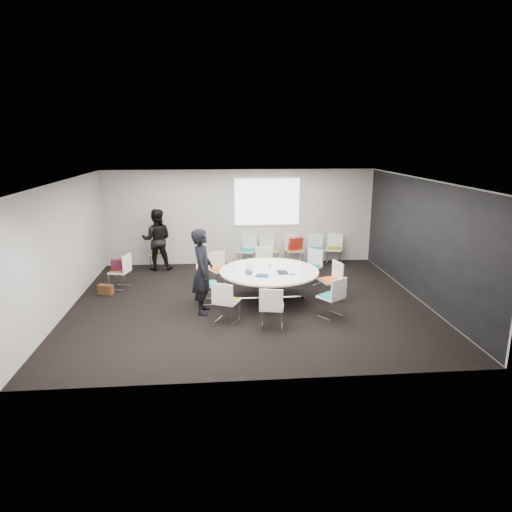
{
  "coord_description": "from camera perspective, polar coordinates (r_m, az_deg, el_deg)",
  "views": [
    {
      "loc": [
        -0.7,
        -9.9,
        3.68
      ],
      "look_at": [
        0.2,
        0.4,
        1.0
      ],
      "focal_mm": 32.0,
      "sensor_mm": 36.0,
      "label": 1
    }
  ],
  "objects": [
    {
      "name": "chair_back_c",
      "position": [
        13.68,
        4.77,
        0.06
      ],
      "size": [
        0.53,
        0.52,
        0.88
      ],
      "rotation": [
        0.0,
        0.0,
        3.33
      ],
      "color": "silver",
      "rests_on": "ground"
    },
    {
      "name": "chair_person_back",
      "position": [
        13.58,
        -12.06,
        -0.32
      ],
      "size": [
        0.49,
        0.48,
        0.88
      ],
      "rotation": [
        0.0,
        0.0,
        3.07
      ],
      "color": "silver",
      "rests_on": "ground"
    },
    {
      "name": "room_shell",
      "position": [
        10.2,
        -0.39,
        1.6
      ],
      "size": [
        8.08,
        7.08,
        2.88
      ],
      "color": "black",
      "rests_on": "ground"
    },
    {
      "name": "laptop_lid",
      "position": [
        10.41,
        -0.93,
        -1.2
      ],
      "size": [
        0.17,
        0.26,
        0.22
      ],
      "primitive_type": "cube",
      "rotation": [
        0.0,
        0.0,
        2.13
      ],
      "color": "silver",
      "rests_on": "conference_table"
    },
    {
      "name": "chair_ring_a",
      "position": [
        10.89,
        9.22,
        -3.89
      ],
      "size": [
        0.56,
        0.57,
        0.88
      ],
      "rotation": [
        0.0,
        0.0,
        1.86
      ],
      "color": "silver",
      "rests_on": "ground"
    },
    {
      "name": "chair_ring_f",
      "position": [
        9.44,
        -3.71,
        -6.64
      ],
      "size": [
        0.61,
        0.6,
        0.88
      ],
      "rotation": [
        0.0,
        0.0,
        5.84
      ],
      "color": "silver",
      "rests_on": "ground"
    },
    {
      "name": "chair_ring_e",
      "position": [
        10.54,
        -6.2,
        -4.4
      ],
      "size": [
        0.46,
        0.47,
        0.88
      ],
      "rotation": [
        0.0,
        0.0,
        4.74
      ],
      "color": "silver",
      "rests_on": "ground"
    },
    {
      "name": "chair_ring_g",
      "position": [
        9.13,
        1.97,
        -7.4
      ],
      "size": [
        0.54,
        0.53,
        0.88
      ],
      "rotation": [
        0.0,
        0.0,
        6.09
      ],
      "color": "silver",
      "rests_on": "ground"
    },
    {
      "name": "conference_table",
      "position": [
        10.56,
        1.65,
        -2.74
      ],
      "size": [
        2.28,
        2.28,
        0.73
      ],
      "color": "silver",
      "rests_on": "ground"
    },
    {
      "name": "chair_back_a",
      "position": [
        13.53,
        -1.1,
        -0.04
      ],
      "size": [
        0.61,
        0.6,
        0.88
      ],
      "rotation": [
        0.0,
        0.0,
        2.71
      ],
      "color": "silver",
      "rests_on": "ground"
    },
    {
      "name": "person_main",
      "position": [
        9.79,
        -6.71,
        -1.92
      ],
      "size": [
        0.48,
        0.7,
        1.85
      ],
      "primitive_type": "imported",
      "rotation": [
        0.0,
        0.0,
        1.51
      ],
      "color": "black",
      "rests_on": "ground"
    },
    {
      "name": "papers_right",
      "position": [
        10.9,
        4.73,
        -1.22
      ],
      "size": [
        0.36,
        0.36,
        0.0
      ],
      "primitive_type": "cube",
      "rotation": [
        0.0,
        0.0,
        0.8
      ],
      "color": "silver",
      "rests_on": "conference_table"
    },
    {
      "name": "papers_front",
      "position": [
        10.52,
        4.98,
        -1.81
      ],
      "size": [
        0.35,
        0.29,
        0.0
      ],
      "primitive_type": "cube",
      "rotation": [
        0.0,
        0.0,
        -0.31
      ],
      "color": "white",
      "rests_on": "conference_table"
    },
    {
      "name": "laptop",
      "position": [
        10.32,
        -0.65,
        -2.0
      ],
      "size": [
        0.24,
        0.36,
        0.03
      ],
      "primitive_type": "imported",
      "rotation": [
        0.0,
        0.0,
        1.59
      ],
      "color": "#333338",
      "rests_on": "conference_table"
    },
    {
      "name": "chair_ring_d",
      "position": [
        11.65,
        -4.49,
        -2.52
      ],
      "size": [
        0.61,
        0.61,
        0.88
      ],
      "rotation": [
        0.0,
        0.0,
        3.6
      ],
      "color": "silver",
      "rests_on": "ground"
    },
    {
      "name": "red_jacket",
      "position": [
        13.36,
        4.98,
        1.59
      ],
      "size": [
        0.47,
        0.3,
        0.36
      ],
      "primitive_type": "cube",
      "rotation": [
        0.17,
        0.0,
        0.36
      ],
      "color": "#A62414",
      "rests_on": "chair_back_c"
    },
    {
      "name": "chair_back_d",
      "position": [
        13.82,
        7.43,
        0.15
      ],
      "size": [
        0.51,
        0.49,
        0.88
      ],
      "rotation": [
        0.0,
        0.0,
        3.03
      ],
      "color": "silver",
      "rests_on": "ground"
    },
    {
      "name": "chair_spare_left",
      "position": [
        11.97,
        -16.55,
        -2.63
      ],
      "size": [
        0.55,
        0.56,
        0.88
      ],
      "rotation": [
        0.0,
        0.0,
        1.32
      ],
      "color": "silver",
      "rests_on": "ground"
    },
    {
      "name": "person_back",
      "position": [
        13.28,
        -12.28,
        2.02
      ],
      "size": [
        0.86,
        0.67,
        1.76
      ],
      "primitive_type": "imported",
      "rotation": [
        0.0,
        0.0,
        3.15
      ],
      "color": "black",
      "rests_on": "ground"
    },
    {
      "name": "maroon_bag",
      "position": [
        11.88,
        -16.74,
        -1.03
      ],
      "size": [
        0.42,
        0.23,
        0.28
      ],
      "primitive_type": "cube",
      "rotation": [
        0.0,
        0.0,
        0.24
      ],
      "color": "#4B1426",
      "rests_on": "chair_spare_left"
    },
    {
      "name": "cup",
      "position": [
        10.75,
        1.69,
        -1.16
      ],
      "size": [
        0.08,
        0.08,
        0.09
      ],
      "primitive_type": "cylinder",
      "color": "white",
      "rests_on": "conference_table"
    },
    {
      "name": "chair_ring_c",
      "position": [
        12.11,
        0.96,
        -1.8
      ],
      "size": [
        0.53,
        0.52,
        0.88
      ],
      "rotation": [
        0.0,
        0.0,
        2.98
      ],
      "color": "silver",
      "rests_on": "ground"
    },
    {
      "name": "tablet_folio",
      "position": [
        10.05,
        0.76,
        -2.47
      ],
      "size": [
        0.31,
        0.28,
        0.03
      ],
      "primitive_type": "cube",
      "rotation": [
        0.0,
        0.0,
        -0.36
      ],
      "color": "navy",
      "rests_on": "conference_table"
    },
    {
      "name": "notebook_black",
      "position": [
        10.32,
        3.34,
        -2.06
      ],
      "size": [
        0.24,
        0.32,
        0.02
      ],
      "primitive_type": "cube",
      "rotation": [
        0.0,
        0.0,
        0.08
      ],
      "color": "black",
      "rests_on": "conference_table"
    },
    {
      "name": "chair_back_b",
      "position": [
        13.59,
        1.62,
        0.02
      ],
      "size": [
        0.54,
        0.53,
        0.88
      ],
      "rotation": [
        0.0,
        0.0,
        3.35
      ],
      "color": "silver",
      "rests_on": "ground"
    },
    {
      "name": "phone",
      "position": [
        10.18,
        4.55,
        -2.35
      ],
      "size": [
        0.15,
        0.08,
        0.01
      ],
      "primitive_type": "cube",
      "rotation": [
        0.0,
        0.0,
        -0.11
      ],
      "color": "black",
      "rests_on": "conference_table"
    },
    {
      "name": "projection_screen",
      "position": [
        13.57,
        1.4,
        6.78
      ],
      "size": [
        1.9,
        0.03,
        1.35
      ],
      "primitive_type": "cube",
      "color": "white",
      "rests_on": "room_shell"
    },
    {
      "name": "chair_ring_b",
      "position": [
        11.95,
        6.85,
        -2.13
      ],
      "size": [
        0.64,
        0.64,
        0.88
      ],
      "rotation": [
        0.0,
        0.0,
        2.34
      ],
      "color": "silver",
      "rests_on": "ground"
    },
    {
      "name": "chair_ring_h",
      "position": [
        9.81,
        9.35,
        -5.99
      ],
      "size": [
        0.63,
        0.63,
        0.88
      ],
      "rotation": [
        0.0,
        0.0,
        6.89
      ],
      "color": "silver",
      "rests_on": "ground"
    },
    {
      "name": "chair_back_e",
      "position": [
        13.95,
        9.71,
        0.19
      ],
      "size": [
        0.59,
        0.58,
        0.88
      ],
      "rotation": [
        0.0,
        0.0,
        2.78
      ],
      "color": "silver",
      "rests_on": "ground"
    },
    {
      "name": "brown_bag",
      "position": [
        11.67,
        -18.29,
        -3.99
      ],
      "size": [
        0.39,
        0.27,
        0.24
      ],
      "primitive_type": "cube",
      "rotation": [
        0.0,
        0.0,
        -0.33
      ],
      "color": "#4B2C18",
      "rests_on": "ground"
    }
  ]
}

